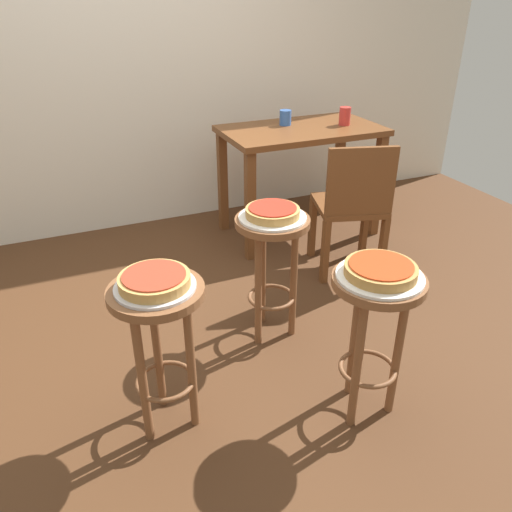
{
  "coord_description": "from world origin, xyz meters",
  "views": [
    {
      "loc": [
        -0.56,
        -2.06,
        1.63
      ],
      "look_at": [
        0.21,
        -0.28,
        0.59
      ],
      "focal_mm": 35.5,
      "sensor_mm": 36.0,
      "label": 1
    }
  ],
  "objects_px": {
    "stool_foreground": "(374,316)",
    "dining_table": "(301,146)",
    "pizza_foreground": "(381,270)",
    "serving_plate_middle": "(155,287)",
    "serving_plate_foreground": "(380,276)",
    "serving_plate_leftside": "(273,217)",
    "pizza_leftside": "(273,212)",
    "wooden_chair": "(352,204)",
    "pizza_middle": "(154,280)",
    "cup_near_edge": "(345,116)",
    "stool_leftside": "(272,252)",
    "stool_middle": "(160,328)",
    "cup_far_edge": "(285,118)"
  },
  "relations": [
    {
      "from": "stool_leftside",
      "to": "stool_middle",
      "type": "bearing_deg",
      "value": -148.74
    },
    {
      "from": "pizza_foreground",
      "to": "serving_plate_middle",
      "type": "relative_size",
      "value": 0.91
    },
    {
      "from": "pizza_middle",
      "to": "serving_plate_middle",
      "type": "bearing_deg",
      "value": 90.0
    },
    {
      "from": "dining_table",
      "to": "wooden_chair",
      "type": "height_order",
      "value": "wooden_chair"
    },
    {
      "from": "serving_plate_leftside",
      "to": "cup_far_edge",
      "type": "xyz_separation_m",
      "value": [
        0.64,
        1.18,
        0.16
      ]
    },
    {
      "from": "stool_middle",
      "to": "serving_plate_middle",
      "type": "distance_m",
      "value": 0.18
    },
    {
      "from": "pizza_leftside",
      "to": "cup_far_edge",
      "type": "height_order",
      "value": "cup_far_edge"
    },
    {
      "from": "stool_foreground",
      "to": "serving_plate_foreground",
      "type": "relative_size",
      "value": 1.99
    },
    {
      "from": "stool_middle",
      "to": "serving_plate_leftside",
      "type": "xyz_separation_m",
      "value": [
        0.66,
        0.4,
        0.18
      ]
    },
    {
      "from": "pizza_leftside",
      "to": "wooden_chair",
      "type": "relative_size",
      "value": 0.3
    },
    {
      "from": "serving_plate_middle",
      "to": "wooden_chair",
      "type": "relative_size",
      "value": 0.35
    },
    {
      "from": "stool_leftside",
      "to": "pizza_leftside",
      "type": "bearing_deg",
      "value": 0.0
    },
    {
      "from": "stool_foreground",
      "to": "cup_near_edge",
      "type": "relative_size",
      "value": 5.43
    },
    {
      "from": "serving_plate_foreground",
      "to": "cup_near_edge",
      "type": "height_order",
      "value": "cup_near_edge"
    },
    {
      "from": "pizza_middle",
      "to": "cup_near_edge",
      "type": "bearing_deg",
      "value": 40.17
    },
    {
      "from": "stool_foreground",
      "to": "pizza_middle",
      "type": "distance_m",
      "value": 0.86
    },
    {
      "from": "pizza_foreground",
      "to": "serving_plate_foreground",
      "type": "bearing_deg",
      "value": 0.0
    },
    {
      "from": "pizza_middle",
      "to": "wooden_chair",
      "type": "distance_m",
      "value": 1.61
    },
    {
      "from": "stool_middle",
      "to": "pizza_leftside",
      "type": "bearing_deg",
      "value": 31.26
    },
    {
      "from": "pizza_leftside",
      "to": "dining_table",
      "type": "height_order",
      "value": "dining_table"
    },
    {
      "from": "stool_foreground",
      "to": "serving_plate_leftside",
      "type": "height_order",
      "value": "serving_plate_leftside"
    },
    {
      "from": "cup_near_edge",
      "to": "wooden_chair",
      "type": "relative_size",
      "value": 0.14
    },
    {
      "from": "serving_plate_foreground",
      "to": "wooden_chair",
      "type": "relative_size",
      "value": 0.39
    },
    {
      "from": "serving_plate_middle",
      "to": "pizza_leftside",
      "type": "relative_size",
      "value": 1.17
    },
    {
      "from": "serving_plate_leftside",
      "to": "pizza_foreground",
      "type": "bearing_deg",
      "value": -78.04
    },
    {
      "from": "pizza_foreground",
      "to": "stool_foreground",
      "type": "bearing_deg",
      "value": 0.0
    },
    {
      "from": "pizza_middle",
      "to": "dining_table",
      "type": "xyz_separation_m",
      "value": [
        1.37,
        1.47,
        -0.05
      ]
    },
    {
      "from": "stool_foreground",
      "to": "dining_table",
      "type": "height_order",
      "value": "dining_table"
    },
    {
      "from": "stool_leftside",
      "to": "pizza_leftside",
      "type": "height_order",
      "value": "pizza_leftside"
    },
    {
      "from": "stool_leftside",
      "to": "wooden_chair",
      "type": "distance_m",
      "value": 0.82
    },
    {
      "from": "pizza_foreground",
      "to": "cup_far_edge",
      "type": "height_order",
      "value": "cup_far_edge"
    },
    {
      "from": "stool_middle",
      "to": "dining_table",
      "type": "bearing_deg",
      "value": 46.95
    },
    {
      "from": "serving_plate_leftside",
      "to": "dining_table",
      "type": "xyz_separation_m",
      "value": [
        0.71,
        1.07,
        -0.02
      ]
    },
    {
      "from": "pizza_middle",
      "to": "pizza_leftside",
      "type": "xyz_separation_m",
      "value": [
        0.66,
        0.4,
        -0.0
      ]
    },
    {
      "from": "stool_leftside",
      "to": "dining_table",
      "type": "height_order",
      "value": "dining_table"
    },
    {
      "from": "cup_near_edge",
      "to": "wooden_chair",
      "type": "distance_m",
      "value": 0.78
    },
    {
      "from": "serving_plate_foreground",
      "to": "stool_leftside",
      "type": "height_order",
      "value": "serving_plate_foreground"
    },
    {
      "from": "stool_middle",
      "to": "pizza_leftside",
      "type": "xyz_separation_m",
      "value": [
        0.66,
        0.4,
        0.21
      ]
    },
    {
      "from": "stool_foreground",
      "to": "serving_plate_foreground",
      "type": "height_order",
      "value": "serving_plate_foreground"
    },
    {
      "from": "cup_near_edge",
      "to": "stool_foreground",
      "type": "bearing_deg",
      "value": -117.73
    },
    {
      "from": "stool_leftside",
      "to": "serving_plate_leftside",
      "type": "xyz_separation_m",
      "value": [
        0.0,
        0.0,
        0.18
      ]
    },
    {
      "from": "pizza_middle",
      "to": "dining_table",
      "type": "relative_size",
      "value": 0.24
    },
    {
      "from": "pizza_middle",
      "to": "stool_leftside",
      "type": "xyz_separation_m",
      "value": [
        0.66,
        0.4,
        -0.21
      ]
    },
    {
      "from": "cup_far_edge",
      "to": "stool_leftside",
      "type": "bearing_deg",
      "value": -118.63
    },
    {
      "from": "pizza_foreground",
      "to": "pizza_middle",
      "type": "height_order",
      "value": "same"
    },
    {
      "from": "cup_near_edge",
      "to": "cup_far_edge",
      "type": "height_order",
      "value": "cup_near_edge"
    },
    {
      "from": "stool_middle",
      "to": "cup_far_edge",
      "type": "distance_m",
      "value": 2.07
    },
    {
      "from": "stool_middle",
      "to": "pizza_leftside",
      "type": "distance_m",
      "value": 0.8
    },
    {
      "from": "stool_middle",
      "to": "serving_plate_middle",
      "type": "height_order",
      "value": "serving_plate_middle"
    },
    {
      "from": "stool_middle",
      "to": "pizza_leftside",
      "type": "relative_size",
      "value": 2.57
    }
  ]
}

